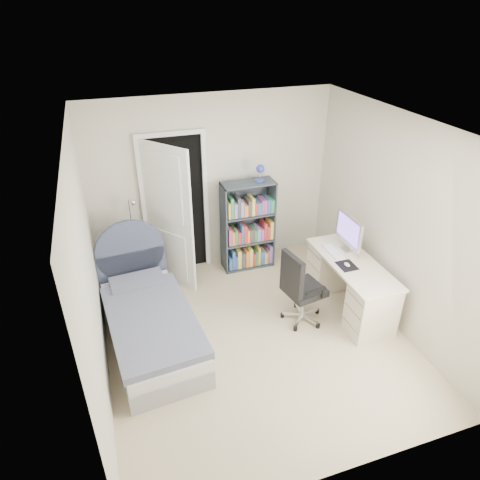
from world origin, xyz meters
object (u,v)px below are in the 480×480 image
object	(u,v)px
floor_lamp	(137,250)
bookcase	(248,230)
desk	(349,282)
office_chair	(299,285)
nightstand	(125,262)
bed	(149,321)

from	to	relation	value
floor_lamp	bookcase	size ratio (longest dim) A/B	0.81
desk	office_chair	xyz separation A→B (m)	(-0.74, -0.05, 0.16)
nightstand	desk	bearing A→B (deg)	-28.54
floor_lamp	nightstand	bearing A→B (deg)	171.13
bed	desk	world-z (taller)	same
bed	nightstand	bearing A→B (deg)	97.23
desk	nightstand	bearing A→B (deg)	151.46
bed	floor_lamp	xyz separation A→B (m)	(0.02, 1.22, 0.26)
bookcase	desk	distance (m)	1.64
floor_lamp	desk	bearing A→B (deg)	-29.78
office_chair	bed	bearing A→B (deg)	171.74
office_chair	bookcase	bearing A→B (deg)	95.87
floor_lamp	office_chair	distance (m)	2.29
bookcase	desk	world-z (taller)	bookcase
nightstand	bookcase	world-z (taller)	bookcase
floor_lamp	desk	distance (m)	2.87
bookcase	office_chair	bearing A→B (deg)	-84.13
bookcase	office_chair	world-z (taller)	bookcase
nightstand	bookcase	bearing A→B (deg)	-2.95
floor_lamp	desk	world-z (taller)	floor_lamp
nightstand	desk	world-z (taller)	desk
nightstand	office_chair	xyz separation A→B (m)	(1.93, -1.50, 0.19)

